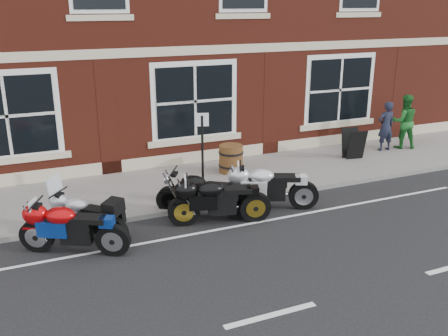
{
  "coord_description": "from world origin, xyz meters",
  "views": [
    {
      "loc": [
        -3.31,
        -8.86,
        4.67
      ],
      "look_at": [
        1.16,
        1.6,
        0.88
      ],
      "focal_mm": 40.0,
      "sensor_mm": 36.0,
      "label": 1
    }
  ],
  "objects_px": {
    "moto_naked_black": "(202,192)",
    "a_board_sign": "(353,144)",
    "moto_sport_black": "(217,198)",
    "moto_sport_red": "(72,226)",
    "parking_sign": "(202,152)",
    "moto_touring_silver": "(84,214)",
    "barrel_planter": "(231,159)",
    "pedestrian_right": "(404,121)",
    "moto_sport_silver": "(268,185)",
    "pedestrian_left": "(386,126)"
  },
  "relations": [
    {
      "from": "barrel_planter",
      "to": "parking_sign",
      "type": "relative_size",
      "value": 0.36
    },
    {
      "from": "barrel_planter",
      "to": "moto_naked_black",
      "type": "bearing_deg",
      "value": -127.23
    },
    {
      "from": "moto_sport_red",
      "to": "moto_sport_black",
      "type": "bearing_deg",
      "value": -57.26
    },
    {
      "from": "moto_touring_silver",
      "to": "moto_sport_red",
      "type": "bearing_deg",
      "value": -161.3
    },
    {
      "from": "moto_touring_silver",
      "to": "moto_sport_silver",
      "type": "distance_m",
      "value": 4.2
    },
    {
      "from": "moto_sport_red",
      "to": "moto_naked_black",
      "type": "bearing_deg",
      "value": -47.41
    },
    {
      "from": "moto_sport_silver",
      "to": "pedestrian_right",
      "type": "distance_m",
      "value": 6.83
    },
    {
      "from": "moto_naked_black",
      "to": "a_board_sign",
      "type": "distance_m",
      "value": 6.04
    },
    {
      "from": "a_board_sign",
      "to": "moto_sport_red",
      "type": "bearing_deg",
      "value": -153.56
    },
    {
      "from": "moto_sport_black",
      "to": "moto_sport_silver",
      "type": "distance_m",
      "value": 1.44
    },
    {
      "from": "moto_sport_red",
      "to": "moto_naked_black",
      "type": "xyz_separation_m",
      "value": [
        2.93,
        0.68,
        0.0
      ]
    },
    {
      "from": "parking_sign",
      "to": "a_board_sign",
      "type": "bearing_deg",
      "value": 32.41
    },
    {
      "from": "moto_sport_black",
      "to": "moto_naked_black",
      "type": "height_order",
      "value": "moto_sport_black"
    },
    {
      "from": "pedestrian_right",
      "to": "parking_sign",
      "type": "xyz_separation_m",
      "value": [
        -7.68,
        -1.83,
        0.37
      ]
    },
    {
      "from": "moto_sport_black",
      "to": "pedestrian_right",
      "type": "relative_size",
      "value": 1.28
    },
    {
      "from": "moto_sport_red",
      "to": "a_board_sign",
      "type": "bearing_deg",
      "value": -43.21
    },
    {
      "from": "moto_sport_red",
      "to": "barrel_planter",
      "type": "distance_m",
      "value": 5.54
    },
    {
      "from": "moto_touring_silver",
      "to": "a_board_sign",
      "type": "height_order",
      "value": "moto_touring_silver"
    },
    {
      "from": "moto_sport_black",
      "to": "parking_sign",
      "type": "xyz_separation_m",
      "value": [
        0.05,
        1.03,
        0.78
      ]
    },
    {
      "from": "moto_sport_black",
      "to": "parking_sign",
      "type": "height_order",
      "value": "parking_sign"
    },
    {
      "from": "moto_sport_silver",
      "to": "parking_sign",
      "type": "height_order",
      "value": "parking_sign"
    },
    {
      "from": "moto_naked_black",
      "to": "pedestrian_left",
      "type": "relative_size",
      "value": 1.2
    },
    {
      "from": "a_board_sign",
      "to": "moto_naked_black",
      "type": "bearing_deg",
      "value": -151.46
    },
    {
      "from": "moto_sport_black",
      "to": "parking_sign",
      "type": "distance_m",
      "value": 1.29
    },
    {
      "from": "parking_sign",
      "to": "moto_sport_black",
      "type": "bearing_deg",
      "value": -75.72
    },
    {
      "from": "moto_sport_silver",
      "to": "pedestrian_left",
      "type": "height_order",
      "value": "pedestrian_left"
    },
    {
      "from": "moto_sport_black",
      "to": "moto_naked_black",
      "type": "relative_size",
      "value": 1.18
    },
    {
      "from": "moto_naked_black",
      "to": "a_board_sign",
      "type": "relative_size",
      "value": 2.08
    },
    {
      "from": "parking_sign",
      "to": "moto_sport_red",
      "type": "bearing_deg",
      "value": -141.87
    },
    {
      "from": "a_board_sign",
      "to": "moto_sport_black",
      "type": "bearing_deg",
      "value": -146.4
    },
    {
      "from": "moto_touring_silver",
      "to": "barrel_planter",
      "type": "bearing_deg",
      "value": -15.28
    },
    {
      "from": "moto_sport_red",
      "to": "a_board_sign",
      "type": "height_order",
      "value": "a_board_sign"
    },
    {
      "from": "moto_touring_silver",
      "to": "pedestrian_right",
      "type": "distance_m",
      "value": 10.81
    },
    {
      "from": "moto_sport_red",
      "to": "moto_sport_silver",
      "type": "relative_size",
      "value": 0.92
    },
    {
      "from": "moto_sport_black",
      "to": "moto_sport_red",
      "type": "bearing_deg",
      "value": 108.38
    },
    {
      "from": "moto_sport_red",
      "to": "moto_sport_silver",
      "type": "height_order",
      "value": "moto_sport_silver"
    },
    {
      "from": "a_board_sign",
      "to": "pedestrian_right",
      "type": "bearing_deg",
      "value": 18.06
    },
    {
      "from": "moto_touring_silver",
      "to": "a_board_sign",
      "type": "distance_m",
      "value": 8.56
    },
    {
      "from": "a_board_sign",
      "to": "parking_sign",
      "type": "bearing_deg",
      "value": -155.7
    },
    {
      "from": "parking_sign",
      "to": "moto_naked_black",
      "type": "bearing_deg",
      "value": -96.29
    },
    {
      "from": "pedestrian_left",
      "to": "moto_sport_silver",
      "type": "bearing_deg",
      "value": 27.4
    },
    {
      "from": "moto_sport_red",
      "to": "moto_naked_black",
      "type": "distance_m",
      "value": 3.01
    },
    {
      "from": "moto_sport_black",
      "to": "a_board_sign",
      "type": "relative_size",
      "value": 2.44
    },
    {
      "from": "moto_sport_silver",
      "to": "moto_naked_black",
      "type": "bearing_deg",
      "value": 106.7
    },
    {
      "from": "moto_naked_black",
      "to": "parking_sign",
      "type": "distance_m",
      "value": 0.98
    },
    {
      "from": "moto_sport_black",
      "to": "barrel_planter",
      "type": "bearing_deg",
      "value": -14.1
    },
    {
      "from": "pedestrian_right",
      "to": "a_board_sign",
      "type": "distance_m",
      "value": 2.28
    },
    {
      "from": "barrel_planter",
      "to": "moto_sport_black",
      "type": "bearing_deg",
      "value": -119.25
    },
    {
      "from": "pedestrian_right",
      "to": "a_board_sign",
      "type": "xyz_separation_m",
      "value": [
        -2.21,
        -0.35,
        -0.42
      ]
    },
    {
      "from": "pedestrian_left",
      "to": "barrel_planter",
      "type": "height_order",
      "value": "pedestrian_left"
    }
  ]
}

